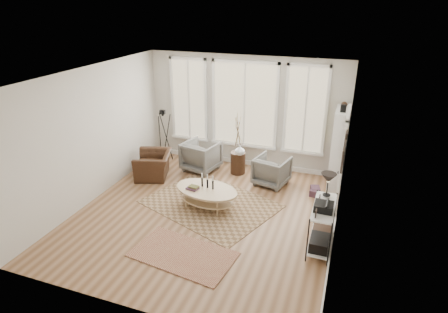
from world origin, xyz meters
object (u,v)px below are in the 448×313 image
at_px(bookcase, 339,149).
at_px(armchair_left, 201,156).
at_px(side_table, 238,145).
at_px(accent_chair, 154,165).
at_px(coffee_table, 206,193).
at_px(low_shelf, 322,222).
at_px(armchair_right, 272,171).

distance_m(bookcase, armchair_left, 3.42).
bearing_deg(side_table, armchair_left, -172.17).
xyz_separation_m(bookcase, armchair_left, (-3.37, -0.22, -0.57)).
bearing_deg(accent_chair, coffee_table, 43.16).
distance_m(armchair_left, side_table, 1.04).
xyz_separation_m(low_shelf, armchair_right, (-1.40, 2.12, -0.16)).
distance_m(bookcase, side_table, 2.42).
bearing_deg(armchair_right, coffee_table, 68.61).
height_order(low_shelf, accent_chair, low_shelf).
bearing_deg(armchair_left, low_shelf, 157.17).
height_order(low_shelf, coffee_table, low_shelf).
bearing_deg(coffee_table, armchair_right, 55.37).
bearing_deg(armchair_left, armchair_right, -173.51).
height_order(bookcase, low_shelf, bookcase).
distance_m(low_shelf, coffee_table, 2.54).
bearing_deg(low_shelf, bookcase, 88.72).
xyz_separation_m(armchair_left, armchair_right, (1.91, -0.18, -0.04)).
bearing_deg(bookcase, accent_chair, -167.18).
xyz_separation_m(armchair_right, accent_chair, (-2.89, -0.59, -0.04)).
bearing_deg(coffee_table, side_table, 86.44).
relative_size(coffee_table, armchair_left, 1.78).
bearing_deg(low_shelf, side_table, 134.00).
distance_m(low_shelf, armchair_right, 2.54).
relative_size(armchair_left, side_table, 0.54).
height_order(armchair_left, armchair_right, armchair_left).
bearing_deg(side_table, bookcase, 2.07).
bearing_deg(armchair_left, accent_chair, 50.27).
distance_m(low_shelf, accent_chair, 4.55).
distance_m(armchair_left, armchair_right, 1.92).
relative_size(low_shelf, accent_chair, 1.36).
bearing_deg(side_table, armchair_right, -18.33).
height_order(coffee_table, accent_chair, coffee_table).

